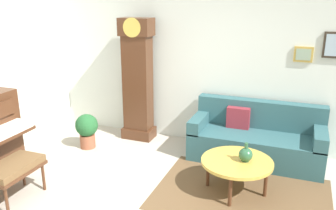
{
  "coord_description": "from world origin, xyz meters",
  "views": [
    {
      "loc": [
        1.55,
        -3.05,
        2.36
      ],
      "look_at": [
        -0.08,
        1.19,
        0.95
      ],
      "focal_mm": 37.78,
      "sensor_mm": 36.0,
      "label": 1
    }
  ],
  "objects_px": {
    "coffee_table": "(237,163)",
    "potted_plant": "(87,129)",
    "grandfather_clock": "(138,83)",
    "couch": "(256,139)",
    "piano_bench": "(13,169)",
    "green_jug": "(246,155)"
  },
  "relations": [
    {
      "from": "green_jug",
      "to": "potted_plant",
      "type": "distance_m",
      "value": 2.62
    },
    {
      "from": "grandfather_clock",
      "to": "green_jug",
      "type": "height_order",
      "value": "grandfather_clock"
    },
    {
      "from": "piano_bench",
      "to": "coffee_table",
      "type": "relative_size",
      "value": 0.8
    },
    {
      "from": "grandfather_clock",
      "to": "coffee_table",
      "type": "relative_size",
      "value": 2.31
    },
    {
      "from": "grandfather_clock",
      "to": "coffee_table",
      "type": "bearing_deg",
      "value": -31.46
    },
    {
      "from": "piano_bench",
      "to": "grandfather_clock",
      "type": "relative_size",
      "value": 0.34
    },
    {
      "from": "grandfather_clock",
      "to": "potted_plant",
      "type": "height_order",
      "value": "grandfather_clock"
    },
    {
      "from": "grandfather_clock",
      "to": "potted_plant",
      "type": "relative_size",
      "value": 3.62
    },
    {
      "from": "piano_bench",
      "to": "potted_plant",
      "type": "bearing_deg",
      "value": 92.02
    },
    {
      "from": "couch",
      "to": "potted_plant",
      "type": "xyz_separation_m",
      "value": [
        -2.57,
        -0.57,
        0.01
      ]
    },
    {
      "from": "piano_bench",
      "to": "green_jug",
      "type": "bearing_deg",
      "value": 24.69
    },
    {
      "from": "grandfather_clock",
      "to": "couch",
      "type": "bearing_deg",
      "value": -3.27
    },
    {
      "from": "piano_bench",
      "to": "green_jug",
      "type": "height_order",
      "value": "green_jug"
    },
    {
      "from": "grandfather_clock",
      "to": "coffee_table",
      "type": "distance_m",
      "value": 2.29
    },
    {
      "from": "piano_bench",
      "to": "couch",
      "type": "height_order",
      "value": "couch"
    },
    {
      "from": "coffee_table",
      "to": "potted_plant",
      "type": "distance_m",
      "value": 2.52
    },
    {
      "from": "grandfather_clock",
      "to": "couch",
      "type": "relative_size",
      "value": 1.07
    },
    {
      "from": "grandfather_clock",
      "to": "potted_plant",
      "type": "bearing_deg",
      "value": -130.74
    },
    {
      "from": "piano_bench",
      "to": "grandfather_clock",
      "type": "height_order",
      "value": "grandfather_clock"
    },
    {
      "from": "piano_bench",
      "to": "couch",
      "type": "relative_size",
      "value": 0.37
    },
    {
      "from": "couch",
      "to": "green_jug",
      "type": "xyz_separation_m",
      "value": [
        -0.0,
        -1.03,
        0.2
      ]
    },
    {
      "from": "piano_bench",
      "to": "coffee_table",
      "type": "xyz_separation_m",
      "value": [
        2.42,
        1.14,
        -0.02
      ]
    }
  ]
}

